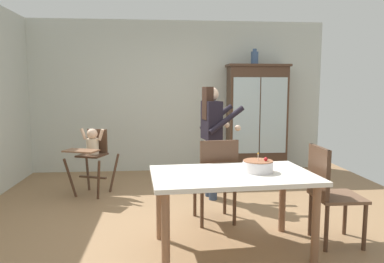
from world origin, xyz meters
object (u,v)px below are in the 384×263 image
at_px(china_cabinet, 257,118).
at_px(birthday_cake, 258,166).
at_px(dining_table, 232,183).
at_px(high_chair_with_toddler, 92,149).
at_px(adult_person, 212,128).
at_px(ceramic_vase, 255,58).
at_px(dining_chair_far_side, 217,175).
at_px(dining_chair_right_end, 328,188).

relative_size(china_cabinet, birthday_cake, 6.86).
bearing_deg(dining_table, high_chair_with_toddler, 130.05).
height_order(high_chair_with_toddler, adult_person, adult_person).
height_order(china_cabinet, dining_table, china_cabinet).
bearing_deg(adult_person, dining_table, 168.20).
bearing_deg(high_chair_with_toddler, china_cabinet, 44.92).
bearing_deg(dining_table, ceramic_vase, 72.08).
relative_size(adult_person, birthday_cake, 5.47).
bearing_deg(ceramic_vase, china_cabinet, -3.62).
relative_size(adult_person, dining_chair_far_side, 1.59).
bearing_deg(dining_chair_far_side, dining_chair_right_end, 142.71).
height_order(adult_person, birthday_cake, adult_person).
bearing_deg(adult_person, china_cabinet, -44.66).
height_order(ceramic_vase, high_chair_with_toddler, ceramic_vase).
height_order(ceramic_vase, dining_table, ceramic_vase).
bearing_deg(high_chair_with_toddler, adult_person, 10.53).
bearing_deg(dining_chair_right_end, ceramic_vase, -0.38).
height_order(ceramic_vase, birthday_cake, ceramic_vase).
distance_m(birthday_cake, dining_chair_far_side, 0.74).
xyz_separation_m(high_chair_with_toddler, dining_table, (1.62, -1.92, -0.01)).
distance_m(dining_chair_far_side, dining_chair_right_end, 1.16).
distance_m(china_cabinet, dining_table, 3.31).
distance_m(ceramic_vase, dining_chair_far_side, 3.06).
relative_size(high_chair_with_toddler, dining_table, 0.62).
bearing_deg(dining_table, adult_person, 88.49).
bearing_deg(high_chair_with_toddler, dining_chair_far_side, -17.70).
bearing_deg(dining_chair_far_side, high_chair_with_toddler, -45.16).
relative_size(dining_table, birthday_cake, 5.48).
relative_size(dining_chair_far_side, dining_chair_right_end, 1.00).
height_order(adult_person, dining_chair_right_end, adult_person).
relative_size(ceramic_vase, dining_table, 0.18).
bearing_deg(adult_person, birthday_cake, 177.03).
bearing_deg(dining_chair_right_end, dining_chair_far_side, 59.92).
distance_m(ceramic_vase, birthday_cake, 3.42).
bearing_deg(high_chair_with_toddler, dining_table, -29.04).
xyz_separation_m(high_chair_with_toddler, birthday_cake, (1.86, -1.89, 0.14)).
height_order(china_cabinet, ceramic_vase, ceramic_vase).
height_order(china_cabinet, high_chair_with_toddler, china_cabinet).
bearing_deg(dining_table, dining_chair_far_side, 93.48).
xyz_separation_m(dining_table, dining_chair_right_end, (0.95, 0.07, -0.09)).
height_order(china_cabinet, dining_chair_right_end, china_cabinet).
xyz_separation_m(china_cabinet, adult_person, (-1.03, -1.50, 0.00)).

